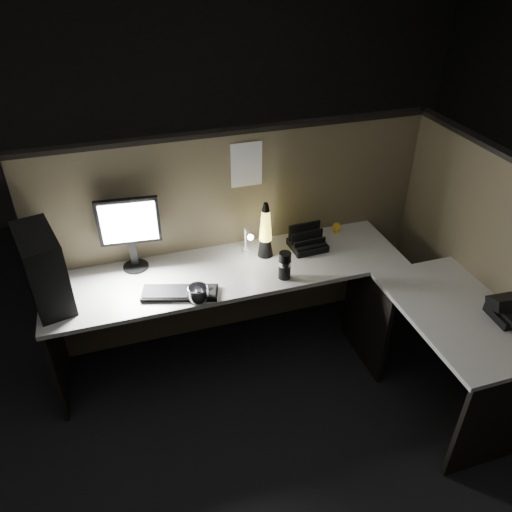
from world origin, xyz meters
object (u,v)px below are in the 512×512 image
object	(u,v)px
keyboard	(180,293)
monitor	(129,227)
pc_tower	(43,269)
desk_phone	(510,309)
lava_lamp	(265,234)

from	to	relation	value
keyboard	monitor	bearing A→B (deg)	137.10
pc_tower	desk_phone	size ratio (longest dim) A/B	1.86
monitor	desk_phone	bearing A→B (deg)	-24.56
monitor	keyboard	bearing A→B (deg)	-54.24
desk_phone	pc_tower	bearing A→B (deg)	163.23
pc_tower	monitor	xyz separation A→B (m)	(0.51, 0.21, 0.07)
pc_tower	keyboard	world-z (taller)	pc_tower
monitor	desk_phone	world-z (taller)	monitor
pc_tower	lava_lamp	xyz separation A→B (m)	(1.35, 0.08, -0.07)
monitor	lava_lamp	world-z (taller)	monitor
lava_lamp	monitor	bearing A→B (deg)	171.62
lava_lamp	desk_phone	bearing A→B (deg)	-42.10
pc_tower	monitor	bearing A→B (deg)	8.42
monitor	lava_lamp	distance (m)	0.86
monitor	keyboard	world-z (taller)	monitor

